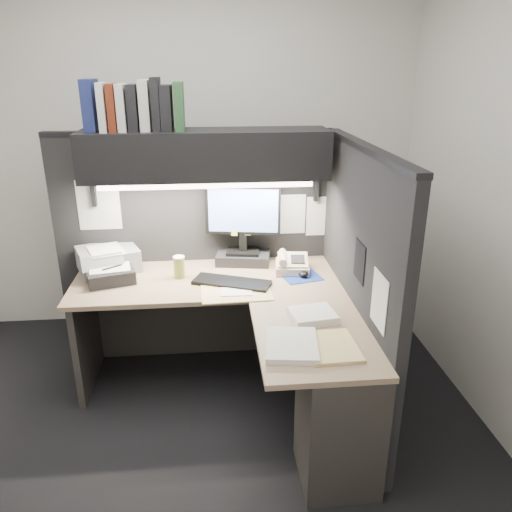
% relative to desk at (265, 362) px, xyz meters
% --- Properties ---
extents(floor, '(3.50, 3.50, 0.00)m').
position_rel_desk_xyz_m(floor, '(-0.43, 0.00, -0.44)').
color(floor, black).
rests_on(floor, ground).
extents(wall_back, '(3.50, 0.04, 2.70)m').
position_rel_desk_xyz_m(wall_back, '(-0.43, 1.50, 0.91)').
color(wall_back, silver).
rests_on(wall_back, floor).
extents(wall_front, '(3.50, 0.04, 2.70)m').
position_rel_desk_xyz_m(wall_front, '(-0.43, -1.50, 0.91)').
color(wall_front, silver).
rests_on(wall_front, floor).
extents(partition_back, '(1.90, 0.06, 1.60)m').
position_rel_desk_xyz_m(partition_back, '(-0.40, 0.93, 0.36)').
color(partition_back, black).
rests_on(partition_back, floor).
extents(partition_right, '(0.06, 1.50, 1.60)m').
position_rel_desk_xyz_m(partition_right, '(0.55, 0.18, 0.36)').
color(partition_right, black).
rests_on(partition_right, floor).
extents(desk, '(1.70, 1.53, 0.73)m').
position_rel_desk_xyz_m(desk, '(0.00, 0.00, 0.00)').
color(desk, '#917C5C').
rests_on(desk, floor).
extents(overhead_shelf, '(1.55, 0.34, 0.30)m').
position_rel_desk_xyz_m(overhead_shelf, '(-0.30, 0.75, 1.06)').
color(overhead_shelf, black).
rests_on(overhead_shelf, partition_back).
extents(task_light_tube, '(1.32, 0.04, 0.04)m').
position_rel_desk_xyz_m(task_light_tube, '(-0.30, 0.61, 0.89)').
color(task_light_tube, white).
rests_on(task_light_tube, overhead_shelf).
extents(monitor, '(0.51, 0.28, 0.55)m').
position_rel_desk_xyz_m(monitor, '(-0.06, 0.82, 0.51)').
color(monitor, black).
rests_on(monitor, desk).
extents(keyboard, '(0.51, 0.33, 0.02)m').
position_rel_desk_xyz_m(keyboard, '(-0.16, 0.46, 0.30)').
color(keyboard, black).
rests_on(keyboard, desk).
extents(mousepad, '(0.28, 0.27, 0.00)m').
position_rel_desk_xyz_m(mousepad, '(0.29, 0.54, 0.29)').
color(mousepad, navy).
rests_on(mousepad, desk).
extents(mouse, '(0.08, 0.12, 0.04)m').
position_rel_desk_xyz_m(mouse, '(0.31, 0.54, 0.31)').
color(mouse, black).
rests_on(mouse, mousepad).
extents(telephone, '(0.25, 0.26, 0.09)m').
position_rel_desk_xyz_m(telephone, '(0.25, 0.64, 0.33)').
color(telephone, beige).
rests_on(telephone, desk).
extents(coffee_cup, '(0.08, 0.08, 0.13)m').
position_rel_desk_xyz_m(coffee_cup, '(-0.50, 0.60, 0.35)').
color(coffee_cup, '#9FB146').
rests_on(coffee_cup, desk).
extents(printer, '(0.47, 0.44, 0.15)m').
position_rel_desk_xyz_m(printer, '(-0.98, 0.78, 0.36)').
color(printer, gray).
rests_on(printer, desk).
extents(notebook_stack, '(0.34, 0.31, 0.09)m').
position_rel_desk_xyz_m(notebook_stack, '(-0.93, 0.58, 0.33)').
color(notebook_stack, black).
rests_on(notebook_stack, desk).
extents(open_folder, '(0.43, 0.29, 0.01)m').
position_rel_desk_xyz_m(open_folder, '(-0.14, 0.32, 0.29)').
color(open_folder, '#D9C17A').
rests_on(open_folder, desk).
extents(paper_stack_a, '(0.26, 0.23, 0.05)m').
position_rel_desk_xyz_m(paper_stack_a, '(0.25, -0.05, 0.31)').
color(paper_stack_a, white).
rests_on(paper_stack_a, desk).
extents(paper_stack_b, '(0.29, 0.34, 0.03)m').
position_rel_desk_xyz_m(paper_stack_b, '(0.09, -0.33, 0.30)').
color(paper_stack_b, white).
rests_on(paper_stack_b, desk).
extents(manila_stack, '(0.25, 0.32, 0.02)m').
position_rel_desk_xyz_m(manila_stack, '(0.28, -0.35, 0.30)').
color(manila_stack, '#D9C17A').
rests_on(manila_stack, desk).
extents(binder_row, '(0.59, 0.25, 0.31)m').
position_rel_desk_xyz_m(binder_row, '(-0.71, 0.76, 1.35)').
color(binder_row, navy).
rests_on(binder_row, overhead_shelf).
extents(pinned_papers, '(1.76, 1.31, 0.51)m').
position_rel_desk_xyz_m(pinned_papers, '(-0.00, 0.56, 0.61)').
color(pinned_papers, white).
rests_on(pinned_papers, partition_back).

